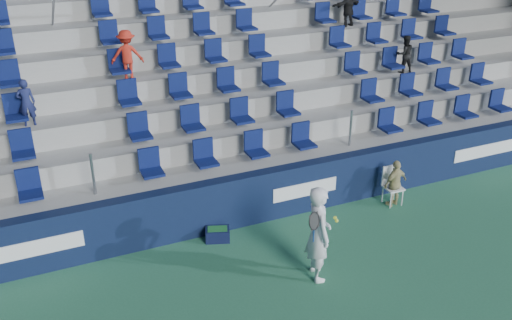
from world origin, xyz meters
The scene contains 7 objects.
ground centered at (0.00, 0.00, 0.00)m, with size 70.00×70.00×0.00m, color #317350.
sponsor_wall centered at (0.00, 3.15, 0.60)m, with size 24.00×0.32×1.20m.
grandstand centered at (0.00, 8.24, 2.13)m, with size 24.00×8.17×6.63m.
tennis_player centered at (0.61, 0.81, 0.98)m, with size 0.70×0.78×1.95m.
line_judge_chair centered at (3.62, 2.65, 0.53)m, with size 0.42×0.43×0.93m.
line_judge centered at (3.62, 2.50, 0.58)m, with size 0.68×0.28×1.15m, color tan.
ball_bin centered at (-0.71, 2.75, 0.16)m, with size 0.59×0.48×0.29m.
Camera 1 is at (-4.07, -6.97, 6.81)m, focal length 40.00 mm.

